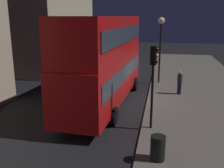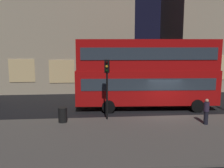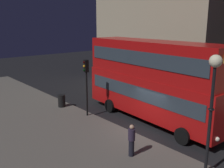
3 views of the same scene
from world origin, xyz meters
TOP-DOWN VIEW (x-y plane):
  - ground_plane at (0.00, 0.00)m, footprint 80.00×80.00m
  - sidewalk_slab at (0.00, -4.45)m, footprint 44.00×7.53m
  - building_with_clock at (-8.18, 12.46)m, footprint 14.41×8.90m
  - double_decker_bus at (-1.09, 1.90)m, footprint 11.12×3.30m
  - traffic_light_near_kerb at (-4.39, -1.17)m, footprint 0.36×0.39m
  - pedestrian at (1.75, -2.80)m, footprint 0.35×0.35m
  - litter_bin at (-7.29, -1.54)m, footprint 0.57×0.57m

SIDE VIEW (x-z plane):
  - ground_plane at x=0.00m, z-range 0.00..0.00m
  - sidewalk_slab at x=0.00m, z-range 0.00..0.12m
  - litter_bin at x=-7.29m, z-range 0.12..1.08m
  - pedestrian at x=1.75m, z-range 0.14..1.79m
  - traffic_light_near_kerb at x=-4.39m, z-range 1.00..4.99m
  - double_decker_bus at x=-1.09m, z-range 0.29..5.72m
  - building_with_clock at x=-8.18m, z-range 0.00..18.44m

